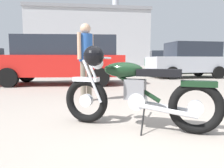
{
  "coord_description": "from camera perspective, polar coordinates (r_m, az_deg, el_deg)",
  "views": [
    {
      "loc": [
        -0.94,
        -2.31,
        0.88
      ],
      "look_at": [
        -0.5,
        1.49,
        0.45
      ],
      "focal_mm": 33.65,
      "sensor_mm": 36.0,
      "label": 1
    }
  ],
  "objects": [
    {
      "name": "industrial_building",
      "position": [
        38.0,
        -6.32,
        12.1
      ],
      "size": [
        19.59,
        11.35,
        18.46
      ],
      "rotation": [
        0.0,
        0.0,
        0.02
      ],
      "color": "#B2B2B7",
      "rests_on": "ground_plane"
    },
    {
      "name": "blue_hatchback_right",
      "position": [
        15.45,
        19.79,
        5.89
      ],
      "size": [
        4.38,
        2.31,
        1.67
      ],
      "rotation": [
        0.0,
        0.0,
        0.12
      ],
      "color": "black",
      "rests_on": "ground_plane"
    },
    {
      "name": "bystander",
      "position": [
        4.59,
        -7.15,
        8.09
      ],
      "size": [
        0.34,
        0.36,
        1.66
      ],
      "rotation": [
        0.0,
        0.0,
        2.38
      ],
      "color": "#706656",
      "rests_on": "ground_plane"
    },
    {
      "name": "ground_plane",
      "position": [
        2.64,
        15.02,
        -13.31
      ],
      "size": [
        80.0,
        80.0,
        0.0
      ],
      "primitive_type": "plane",
      "color": "gray"
    },
    {
      "name": "red_hatchback_near",
      "position": [
        20.51,
        14.27,
        6.34
      ],
      "size": [
        4.12,
        2.31,
        1.78
      ],
      "rotation": [
        0.0,
        0.0,
        -0.17
      ],
      "color": "black",
      "rests_on": "ground_plane"
    },
    {
      "name": "white_estate_far",
      "position": [
        11.44,
        20.09,
        6.23
      ],
      "size": [
        4.0,
        2.03,
        1.78
      ],
      "rotation": [
        0.0,
        0.0,
        3.21
      ],
      "color": "black",
      "rests_on": "ground_plane"
    },
    {
      "name": "dark_sedan_left",
      "position": [
        8.01,
        -13.34,
        6.69
      ],
      "size": [
        4.79,
        2.17,
        1.74
      ],
      "rotation": [
        0.0,
        0.0,
        3.08
      ],
      "color": "black",
      "rests_on": "ground_plane"
    },
    {
      "name": "vintage_motorcycle",
      "position": [
        2.72,
        5.46,
        -1.84
      ],
      "size": [
        1.93,
        0.99,
        1.07
      ],
      "rotation": [
        0.0,
        0.0,
        2.7
      ],
      "color": "black",
      "rests_on": "ground_plane"
    }
  ]
}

